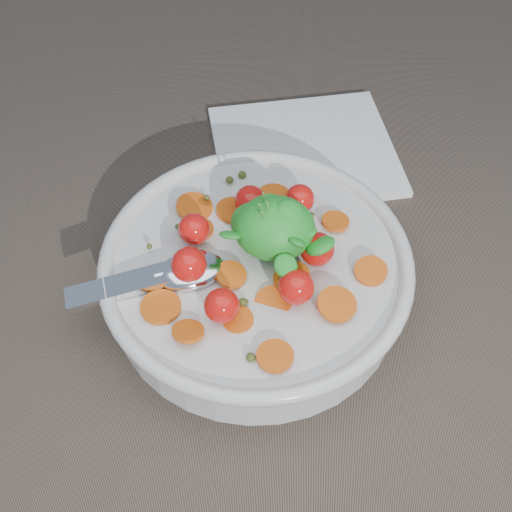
{
  "coord_description": "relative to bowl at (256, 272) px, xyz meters",
  "views": [
    {
      "loc": [
        -0.01,
        -0.3,
        0.45
      ],
      "look_at": [
        -0.03,
        0.01,
        0.05
      ],
      "focal_mm": 45.0,
      "sensor_mm": 36.0,
      "label": 1
    }
  ],
  "objects": [
    {
      "name": "napkin",
      "position": [
        0.04,
        0.18,
        -0.03
      ],
      "size": [
        0.21,
        0.19,
        0.01
      ],
      "primitive_type": "cube",
      "rotation": [
        0.0,
        0.0,
        0.21
      ],
      "color": "white",
      "rests_on": "ground"
    },
    {
      "name": "ground",
      "position": [
        0.03,
        -0.01,
        -0.03
      ],
      "size": [
        6.0,
        6.0,
        0.0
      ],
      "primitive_type": "plane",
      "color": "brown",
      "rests_on": "ground"
    },
    {
      "name": "bowl",
      "position": [
        0.0,
        0.0,
        0.0
      ],
      "size": [
        0.27,
        0.25,
        0.11
      ],
      "color": "silver",
      "rests_on": "ground"
    }
  ]
}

